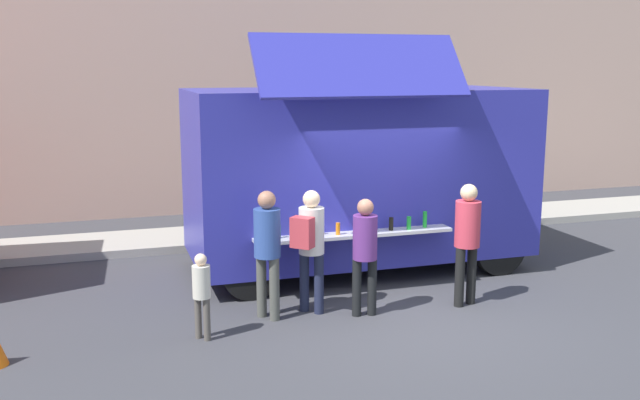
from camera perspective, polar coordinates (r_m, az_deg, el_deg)
The scene contains 10 objects.
ground_plane at distance 10.04m, azimuth 7.80°, elevation -9.23°, with size 60.00×60.00×0.00m, color #38383D.
curb_strip at distance 13.98m, azimuth -16.48°, elevation -3.47°, with size 28.00×1.60×0.15m, color #9E998E.
building_behind at distance 17.53m, azimuth -14.21°, elevation 13.17°, with size 32.00×2.40×8.46m, color tan.
food_truck_main at distance 11.85m, azimuth 3.16°, elevation 2.27°, with size 5.61×3.20×3.88m.
trash_bin at distance 16.07m, azimuth 14.92°, elevation -0.03°, with size 0.60×0.60×0.99m, color #2D5D38.
customer_front_ordering at distance 9.67m, azimuth 3.67°, elevation -3.80°, with size 0.35×0.34×1.65m.
customer_mid_with_backpack at distance 9.72m, azimuth -0.81°, elevation -3.19°, with size 0.54×0.54×1.75m.
customer_rear_waiting at distance 9.54m, azimuth -4.30°, elevation -3.51°, with size 0.36×0.36×1.79m.
customer_extra_browsing at distance 10.27m, azimuth 11.87°, elevation -2.68°, with size 0.37×0.36×1.78m.
child_near_queue at distance 9.02m, azimuth -9.59°, elevation -7.10°, with size 0.23×0.23×1.13m.
Camera 1 is at (-4.11, -8.49, 3.44)m, focal length 39.43 mm.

